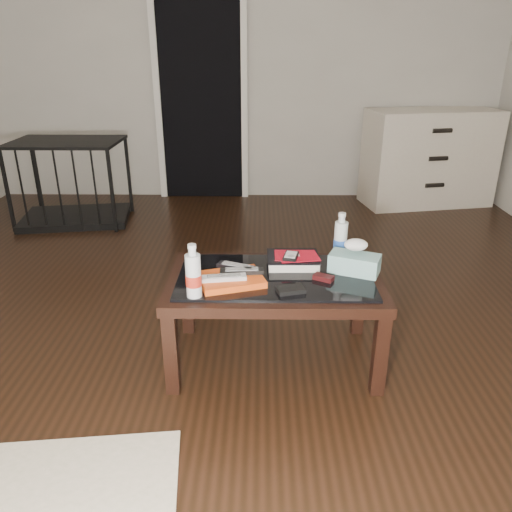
{
  "coord_description": "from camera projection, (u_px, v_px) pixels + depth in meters",
  "views": [
    {
      "loc": [
        0.19,
        -2.57,
        1.46
      ],
      "look_at": [
        0.16,
        -0.44,
        0.55
      ],
      "focal_mm": 35.0,
      "sensor_mm": 36.0,
      "label": 1
    }
  ],
  "objects": [
    {
      "name": "dresser",
      "position": [
        429.0,
        158.0,
        4.8
      ],
      "size": [
        1.27,
        0.71,
        0.9
      ],
      "rotation": [
        0.0,
        0.0,
        0.18
      ],
      "color": "beige",
      "rests_on": "ground"
    },
    {
      "name": "remote_black_back",
      "position": [
        238.0,
        267.0,
        2.32
      ],
      "size": [
        0.2,
        0.12,
        0.02
      ],
      "primitive_type": "cube",
      "rotation": [
        0.0,
        0.0,
        -0.4
      ],
      "color": "black",
      "rests_on": "magazines"
    },
    {
      "name": "magazines",
      "position": [
        231.0,
        279.0,
        2.26
      ],
      "size": [
        0.33,
        0.28,
        0.03
      ],
      "primitive_type": "cube",
      "rotation": [
        0.0,
        0.0,
        0.3
      ],
      "color": "#DE4C14",
      "rests_on": "coffee_table"
    },
    {
      "name": "doorway",
      "position": [
        201.0,
        93.0,
        4.81
      ],
      "size": [
        0.9,
        0.08,
        2.07
      ],
      "color": "black",
      "rests_on": "ground"
    },
    {
      "name": "water_bottle_left",
      "position": [
        193.0,
        271.0,
        2.1
      ],
      "size": [
        0.08,
        0.08,
        0.24
      ],
      "primitive_type": "cylinder",
      "rotation": [
        0.0,
        0.0,
        -0.28
      ],
      "color": "white",
      "rests_on": "coffee_table"
    },
    {
      "name": "coffee_table",
      "position": [
        275.0,
        288.0,
        2.36
      ],
      "size": [
        1.0,
        0.6,
        0.46
      ],
      "color": "black",
      "rests_on": "ground"
    },
    {
      "name": "tissue_box",
      "position": [
        354.0,
        263.0,
        2.35
      ],
      "size": [
        0.26,
        0.2,
        0.09
      ],
      "primitive_type": "cube",
      "rotation": [
        0.0,
        0.0,
        -0.39
      ],
      "color": "teal",
      "rests_on": "coffee_table"
    },
    {
      "name": "flip_phone",
      "position": [
        324.0,
        278.0,
        2.28
      ],
      "size": [
        0.1,
        0.09,
        0.02
      ],
      "primitive_type": "cube",
      "rotation": [
        0.0,
        0.0,
        -0.52
      ],
      "color": "black",
      "rests_on": "coffee_table"
    },
    {
      "name": "water_bottle_right",
      "position": [
        341.0,
        236.0,
        2.48
      ],
      "size": [
        0.07,
        0.07,
        0.24
      ],
      "primitive_type": "cylinder",
      "rotation": [
        0.0,
        0.0,
        0.13
      ],
      "color": "silver",
      "rests_on": "coffee_table"
    },
    {
      "name": "remote_black_front",
      "position": [
        242.0,
        271.0,
        2.28
      ],
      "size": [
        0.2,
        0.06,
        0.02
      ],
      "primitive_type": "cube",
      "rotation": [
        0.0,
        0.0,
        0.06
      ],
      "color": "black",
      "rests_on": "magazines"
    },
    {
      "name": "wallet",
      "position": [
        291.0,
        290.0,
        2.17
      ],
      "size": [
        0.13,
        0.1,
        0.02
      ],
      "primitive_type": "cube",
      "rotation": [
        0.0,
        0.0,
        0.26
      ],
      "color": "black",
      "rests_on": "coffee_table"
    },
    {
      "name": "remote_silver",
      "position": [
        224.0,
        277.0,
        2.22
      ],
      "size": [
        0.21,
        0.08,
        0.02
      ],
      "primitive_type": "cube",
      "rotation": [
        0.0,
        0.0,
        0.15
      ],
      "color": "silver",
      "rests_on": "magazines"
    },
    {
      "name": "pet_crate",
      "position": [
        74.0,
        196.0,
        4.38
      ],
      "size": [
        0.98,
        0.73,
        0.71
      ],
      "rotation": [
        0.0,
        0.0,
        0.15
      ],
      "color": "black",
      "rests_on": "ground"
    },
    {
      "name": "ipod",
      "position": [
        291.0,
        256.0,
        2.39
      ],
      "size": [
        0.09,
        0.12,
        0.02
      ],
      "primitive_type": "cube",
      "rotation": [
        0.0,
        0.0,
        -0.22
      ],
      "color": "black",
      "rests_on": "dvd_mailers"
    },
    {
      "name": "room_shell",
      "position": [
        222.0,
        6.0,
        2.31
      ],
      "size": [
        5.0,
        5.0,
        5.0
      ],
      "color": "beige",
      "rests_on": "ground"
    },
    {
      "name": "ground",
      "position": [
        229.0,
        313.0,
        2.94
      ],
      "size": [
        5.0,
        5.0,
        0.0
      ],
      "primitive_type": "plane",
      "color": "black",
      "rests_on": "ground"
    },
    {
      "name": "textbook",
      "position": [
        293.0,
        260.0,
        2.44
      ],
      "size": [
        0.25,
        0.21,
        0.05
      ],
      "primitive_type": "cube",
      "rotation": [
        0.0,
        0.0,
        0.02
      ],
      "color": "black",
      "rests_on": "coffee_table"
    },
    {
      "name": "dvd_mailers",
      "position": [
        294.0,
        255.0,
        2.43
      ],
      "size": [
        0.19,
        0.14,
        0.01
      ],
      "primitive_type": "cube",
      "rotation": [
        0.0,
        0.0,
        -0.0
      ],
      "color": "#B00B1C",
      "rests_on": "textbook"
    }
  ]
}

